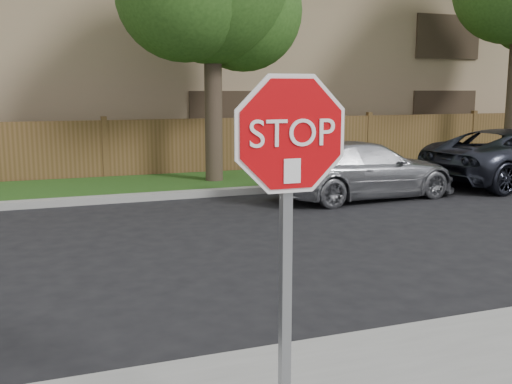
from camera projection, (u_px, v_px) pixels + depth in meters
name	position (u px, v px, depth m)	size (l,w,h in m)	color
ground	(254.00, 358.00, 5.45)	(90.00, 90.00, 0.00)	black
far_curb	(124.00, 198.00, 12.96)	(70.00, 0.30, 0.15)	gray
grass_strip	(114.00, 187.00, 14.48)	(70.00, 3.00, 0.12)	#1E4714
fence	(105.00, 151.00, 15.83)	(70.00, 0.12, 1.60)	#533A1D
apartment_building	(83.00, 56.00, 20.54)	(35.20, 9.20, 7.20)	#9E8262
stop_sign	(289.00, 186.00, 3.66)	(1.01, 0.13, 2.55)	gray
sedan_right	(363.00, 170.00, 13.30)	(1.79, 4.40, 1.28)	#ACADB3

